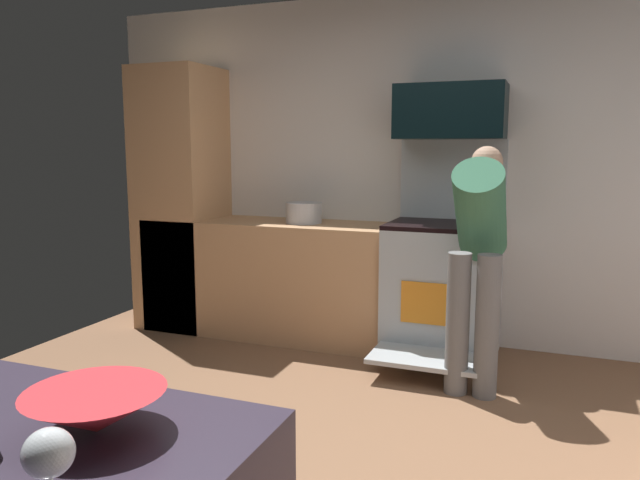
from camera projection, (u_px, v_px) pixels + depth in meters
wall_back at (420, 170)px, 4.60m from camera, size 5.20×0.12×2.60m
lower_cabinet_run at (294, 280)px, 4.72m from camera, size 2.40×0.60×0.90m
cabinet_column at (182, 199)px, 4.98m from camera, size 0.60×0.60×2.10m
oven_range at (443, 285)px, 4.28m from camera, size 0.76×1.03×1.53m
microwave at (451, 112)px, 4.19m from camera, size 0.74×0.38×0.37m
person_cook at (478, 246)px, 3.65m from camera, size 0.31×0.66×1.48m
mixing_bowl_small at (96, 412)px, 1.21m from camera, size 0.28×0.28×0.09m
wine_glass_far at (49, 457)px, 0.89m from camera, size 0.08×0.08×0.16m
stock_pot at (304, 213)px, 4.61m from camera, size 0.28×0.28×0.16m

